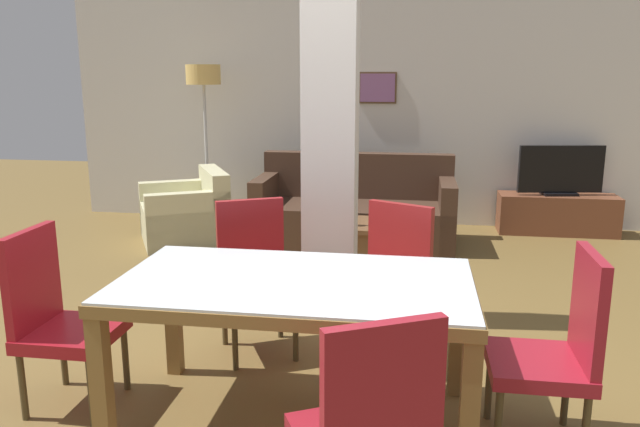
% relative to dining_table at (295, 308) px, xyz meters
% --- Properties ---
extents(ground_plane, '(18.00, 18.00, 0.00)m').
position_rel_dining_table_xyz_m(ground_plane, '(0.00, 0.00, -0.63)').
color(ground_plane, brown).
extents(back_wall, '(7.20, 0.09, 2.70)m').
position_rel_dining_table_xyz_m(back_wall, '(0.00, 4.57, 0.73)').
color(back_wall, silver).
rests_on(back_wall, ground_plane).
extents(divider_pillar, '(0.37, 0.30, 2.70)m').
position_rel_dining_table_xyz_m(divider_pillar, '(-0.03, 1.45, 0.72)').
color(divider_pillar, silver).
rests_on(divider_pillar, ground_plane).
extents(dining_table, '(1.74, 0.96, 0.78)m').
position_rel_dining_table_xyz_m(dining_table, '(0.00, 0.00, 0.00)').
color(dining_table, brown).
rests_on(dining_table, ground_plane).
extents(dining_chair_far_right, '(0.62, 0.62, 0.97)m').
position_rel_dining_table_xyz_m(dining_chair_far_right, '(0.43, 0.87, -0.11)').
color(dining_chair_far_right, maroon).
rests_on(dining_chair_far_right, ground_plane).
extents(dining_chair_far_left, '(0.62, 0.62, 0.97)m').
position_rel_dining_table_xyz_m(dining_chair_far_left, '(-0.43, 0.85, -0.11)').
color(dining_chair_far_left, maroon).
rests_on(dining_chair_far_left, ground_plane).
extents(dining_chair_head_right, '(0.46, 0.46, 0.97)m').
position_rel_dining_table_xyz_m(dining_chair_head_right, '(1.25, 0.00, -0.11)').
color(dining_chair_head_right, maroon).
rests_on(dining_chair_head_right, ground_plane).
extents(dining_chair_head_left, '(0.46, 0.46, 0.97)m').
position_rel_dining_table_xyz_m(dining_chair_head_left, '(-1.29, 0.00, -0.11)').
color(dining_chair_head_left, maroon).
rests_on(dining_chair_head_left, ground_plane).
extents(sofa, '(2.08, 0.91, 0.91)m').
position_rel_dining_table_xyz_m(sofa, '(-0.06, 3.61, -0.32)').
color(sofa, '#442D21').
rests_on(sofa, ground_plane).
extents(armchair, '(1.17, 1.19, 0.76)m').
position_rel_dining_table_xyz_m(armchair, '(-1.83, 3.35, -0.35)').
color(armchair, beige).
rests_on(armchair, ground_plane).
extents(coffee_table, '(0.57, 0.60, 0.44)m').
position_rel_dining_table_xyz_m(coffee_table, '(0.07, 2.65, -0.40)').
color(coffee_table, brown).
rests_on(coffee_table, ground_plane).
extents(bottle, '(0.07, 0.07, 0.30)m').
position_rel_dining_table_xyz_m(bottle, '(-0.01, 2.53, -0.08)').
color(bottle, '#4C2D14').
rests_on(bottle, coffee_table).
extents(tv_stand, '(1.28, 0.40, 0.44)m').
position_rel_dining_table_xyz_m(tv_stand, '(2.15, 4.29, -0.41)').
color(tv_stand, brown).
rests_on(tv_stand, ground_plane).
extents(tv_screen, '(0.93, 0.26, 0.55)m').
position_rel_dining_table_xyz_m(tv_screen, '(2.15, 4.29, 0.08)').
color(tv_screen, black).
rests_on(tv_screen, tv_stand).
extents(floor_lamp, '(0.39, 0.39, 1.86)m').
position_rel_dining_table_xyz_m(floor_lamp, '(-1.83, 4.04, 0.96)').
color(floor_lamp, '#B7B7BC').
rests_on(floor_lamp, ground_plane).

